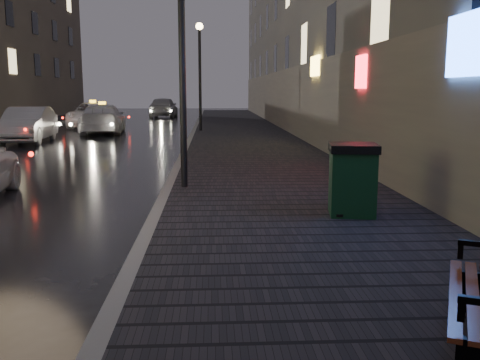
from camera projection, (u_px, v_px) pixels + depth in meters
The scene contains 12 objects.
sidewalk at pixel (242, 133), 26.17m from camera, with size 4.60×58.00×0.15m, color black.
curb at pixel (193, 133), 26.05m from camera, with size 0.20×58.00×0.15m, color slate.
curb_far at pixel (7, 134), 25.60m from camera, with size 0.20×58.00×0.15m, color slate.
building_near at pixel (296, 10), 29.20m from camera, with size 1.80×50.00×13.00m, color #605B54.
building_far_c at pixel (10, 47), 42.11m from camera, with size 6.00×22.00×11.00m, color #6B6051.
lamp_near at pixel (182, 23), 10.73m from camera, with size 0.36×0.36×5.28m.
lamp_far at pixel (200, 63), 26.48m from camera, with size 0.36×0.36×5.28m.
trash_bin at pixel (352, 179), 8.65m from camera, with size 0.86×0.86×1.16m.
car_left_mid at pixel (28, 125), 22.24m from camera, with size 1.55×4.45×1.47m, color #A2A1A9.
taxi_mid at pixel (103, 119), 26.88m from camera, with size 2.04×5.02×1.46m, color silver.
taxi_far at pixel (93, 115), 31.18m from camera, with size 2.42×5.25×1.46m, color white.
car_far at pixel (164, 107), 42.44m from camera, with size 1.93×4.80×1.64m, color gray.
Camera 1 is at (2.45, -5.15, 2.16)m, focal length 40.00 mm.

